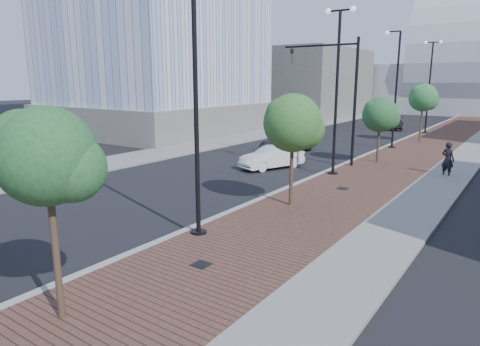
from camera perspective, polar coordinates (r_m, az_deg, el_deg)
The scene contains 22 objects.
sidewalk at distance 41.75m, azimuth 25.75°, elevation 3.72°, with size 7.00×140.00×0.12m, color #4C2D23.
concrete_strip at distance 41.42m, azimuth 29.42°, elevation 3.29°, with size 2.40×140.00×0.13m, color slate.
curb at distance 42.44m, azimuth 21.09°, elevation 4.25°, with size 0.30×140.00×0.14m, color gray.
west_sidewalk at distance 47.23m, azimuth 5.59°, elevation 5.75°, with size 4.00×140.00×0.12m, color slate.
white_sedan at distance 26.77m, azimuth 4.29°, elevation 2.10°, with size 1.48×4.24×1.40m, color silver.
dark_car_mid at distance 33.21m, azimuth 6.12°, elevation 3.95°, with size 2.10×4.56×1.27m, color black.
dark_car_far at distance 51.46m, azimuth 20.05°, elevation 6.25°, with size 1.80×4.42×1.28m, color black.
pedestrian at distance 26.90m, azimuth 26.11°, elevation 1.62°, with size 0.75×0.49×2.04m, color black.
streetlight_1 at distance 14.51m, azimuth -6.26°, elevation 7.92°, with size 1.44×0.56×9.21m.
streetlight_2 at distance 24.76m, azimuth 12.83°, elevation 10.60°, with size 1.72×0.56×9.28m.
streetlight_3 at distance 36.18m, azimuth 20.00°, elevation 9.88°, with size 1.44×0.56×9.21m.
streetlight_4 at distance 47.83m, azimuth 24.05°, elevation 10.56°, with size 1.72×0.56×9.28m.
traffic_mast at distance 27.87m, azimuth 13.50°, elevation 11.07°, with size 5.09×0.20×8.00m.
tree_0 at distance 9.84m, azimuth -24.28°, elevation 1.94°, with size 2.22×2.14×4.94m.
tree_1 at distance 18.07m, azimuth 7.24°, elevation 6.63°, with size 2.50×2.47×4.92m.
tree_2 at distance 29.23m, azimuth 18.39°, elevation 7.41°, with size 2.34×2.28×4.40m.
tree_3 at distance 40.81m, azimuth 23.44°, elevation 9.25°, with size 2.46×2.43×5.18m.
tower_podium at distance 47.48m, azimuth -11.04°, elevation 7.36°, with size 19.00×19.00×3.00m, color slate.
convention_center at distance 86.73m, azimuth 27.60°, elevation 11.35°, with size 50.00×30.00×50.00m.
commercial_block_nw at distance 67.89m, azimuth 8.93°, elevation 11.83°, with size 14.00×20.00×10.00m, color #605D56.
utility_cover_1 at distance 12.86m, azimuth -5.23°, elevation -12.12°, with size 0.50×0.50×0.02m, color black.
utility_cover_2 at distance 21.95m, azimuth 13.60°, elevation -2.01°, with size 0.50×0.50×0.02m, color black.
Camera 1 is at (10.02, -0.89, 5.45)m, focal length 31.79 mm.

